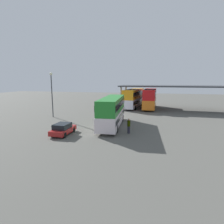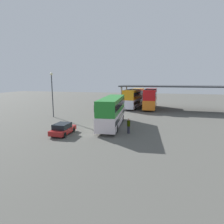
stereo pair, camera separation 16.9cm
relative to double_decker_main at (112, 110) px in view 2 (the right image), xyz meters
The scene contains 8 objects.
ground_plane 3.74m from the double_decker_main, 92.90° to the right, with size 140.00×140.00×0.00m, color #54534D.
double_decker_main is the anchor object (origin of this frame).
parked_hatchback 7.27m from the double_decker_main, 130.94° to the right, with size 1.78×3.75×1.35m.
double_decker_near_canopy 18.60m from the double_decker_main, 88.21° to the left, with size 3.74×11.53×4.25m.
double_decker_mid_row 18.32m from the double_decker_main, 76.43° to the left, with size 2.63×10.31×4.33m.
depot_canopy 20.11m from the double_decker_main, 61.28° to the left, with size 23.77×7.16×5.16m.
lamppost_tall 12.40m from the double_decker_main, 161.74° to the left, with size 0.44×0.44×7.59m.
pedestrian_waiting 4.33m from the double_decker_main, 46.80° to the right, with size 0.38×0.38×1.84m.
Camera 2 is at (6.48, -21.76, 6.41)m, focal length 30.08 mm.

